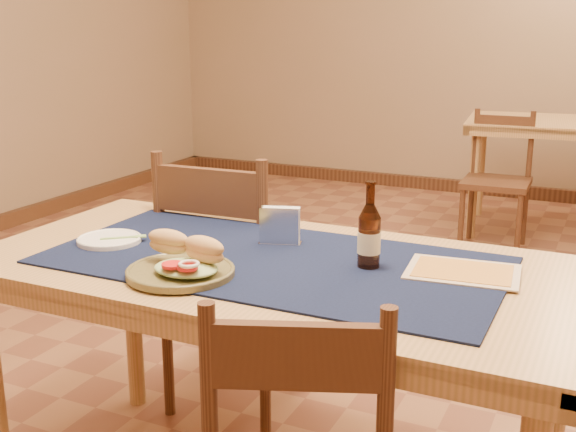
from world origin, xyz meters
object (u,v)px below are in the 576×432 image
at_px(sandwich_plate, 183,265).
at_px(main_table, 272,290).
at_px(chair_main_far, 233,277).
at_px(beer_bottle, 369,236).
at_px(napkin_holder, 280,227).

bearing_deg(sandwich_plate, main_table, 55.58).
xyz_separation_m(chair_main_far, beer_bottle, (0.63, -0.40, 0.34)).
xyz_separation_m(sandwich_plate, beer_bottle, (0.39, 0.26, 0.05)).
bearing_deg(chair_main_far, main_table, -50.02).
height_order(main_table, chair_main_far, chair_main_far).
distance_m(main_table, beer_bottle, 0.31).
relative_size(beer_bottle, napkin_holder, 1.76).
bearing_deg(napkin_holder, beer_bottle, -15.93).
bearing_deg(napkin_holder, main_table, -72.77).
xyz_separation_m(main_table, beer_bottle, (0.25, 0.05, 0.17)).
height_order(sandwich_plate, beer_bottle, beer_bottle).
height_order(chair_main_far, napkin_holder, chair_main_far).
height_order(main_table, beer_bottle, beer_bottle).
distance_m(main_table, chair_main_far, 0.62).
relative_size(chair_main_far, napkin_holder, 7.55).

